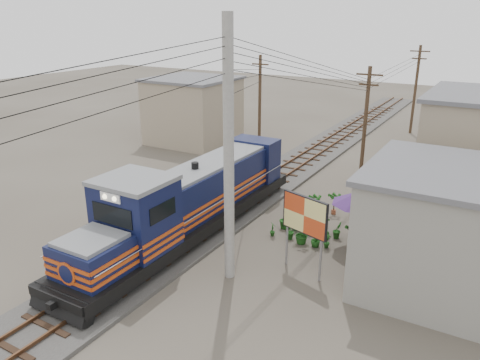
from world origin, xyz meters
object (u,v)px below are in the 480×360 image
Objects in this scene: market_umbrella at (359,198)px; locomotive at (189,203)px; billboard at (305,217)px; vendor at (385,210)px.

locomotive is at bearing -157.40° from market_umbrella.
billboard is at bearing -4.19° from locomotive.
locomotive is 4.63× the size of billboard.
billboard reaches higher than market_umbrella.
vendor is at bearing 90.32° from billboard.
market_umbrella is (1.15, 3.37, -0.11)m from billboard.
vendor is at bearing 75.61° from market_umbrella.
market_umbrella is 2.96m from vendor.
locomotive is 5.96m from billboard.
billboard is 3.56m from market_umbrella.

